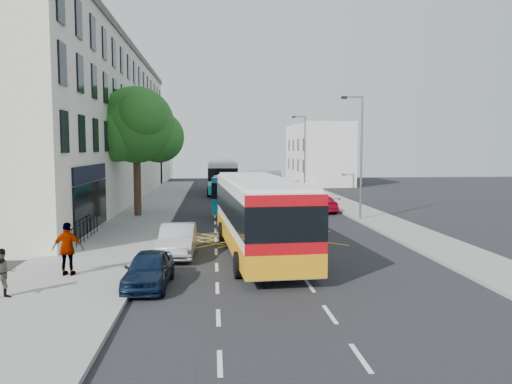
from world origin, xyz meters
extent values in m
plane|color=black|center=(0.00, 0.00, 0.00)|extent=(120.00, 120.00, 0.00)
cube|color=gray|center=(-8.50, 15.00, 0.07)|extent=(5.00, 70.00, 0.15)
cube|color=gray|center=(7.50, 15.00, 0.07)|extent=(3.00, 70.00, 0.15)
cube|color=beige|center=(-14.00, 24.50, 6.50)|extent=(8.00, 45.00, 13.00)
cube|color=#59544C|center=(-14.00, 24.50, 13.25)|extent=(8.30, 45.00, 0.50)
cube|color=black|center=(-9.95, 8.00, 3.40)|extent=(0.12, 7.00, 0.90)
cube|color=black|center=(-9.95, 8.00, 1.60)|extent=(0.12, 7.00, 2.60)
cube|color=silver|center=(-14.00, 55.00, 5.00)|extent=(8.00, 20.00, 10.00)
cube|color=silver|center=(11.00, 48.00, 4.00)|extent=(6.00, 18.00, 8.00)
cylinder|color=#382619|center=(-8.50, 15.00, 2.35)|extent=(0.50, 0.50, 4.40)
sphere|color=#195317|center=(-8.50, 15.00, 6.35)|extent=(5.20, 5.20, 5.20)
sphere|color=#195317|center=(-7.10, 15.80, 5.55)|extent=(3.60, 3.60, 3.60)
sphere|color=#195317|center=(-9.70, 14.40, 5.75)|extent=(3.80, 3.80, 3.80)
sphere|color=#195317|center=(-7.90, 13.70, 6.95)|extent=(3.40, 3.40, 3.40)
sphere|color=#195317|center=(-9.30, 16.10, 7.35)|extent=(3.20, 3.20, 3.20)
cylinder|color=slate|center=(6.30, 12.00, 4.15)|extent=(0.14, 0.14, 8.00)
cylinder|color=slate|center=(5.70, 12.00, 8.05)|extent=(1.20, 0.10, 0.10)
cube|color=black|center=(5.10, 12.00, 8.00)|extent=(0.35, 0.15, 0.18)
cylinder|color=slate|center=(6.30, 32.00, 4.15)|extent=(0.14, 0.14, 8.00)
cylinder|color=slate|center=(5.70, 32.00, 8.05)|extent=(1.20, 0.10, 0.10)
cube|color=black|center=(5.10, 32.00, 8.00)|extent=(0.35, 0.15, 0.18)
cube|color=silver|center=(-1.30, 2.40, 1.84)|extent=(3.51, 12.25, 2.91)
cube|color=silver|center=(-1.30, 2.40, 3.35)|extent=(3.28, 11.99, 0.13)
cube|color=black|center=(-1.30, 2.40, 2.25)|extent=(3.58, 12.31, 1.21)
cube|color=orange|center=(-1.30, 2.40, 0.82)|extent=(3.57, 12.30, 0.82)
cube|color=#AF090F|center=(-0.91, -3.61, 1.87)|extent=(2.79, 0.28, 2.75)
cube|color=#FF0C0C|center=(-2.03, -3.69, 1.10)|extent=(0.25, 0.08, 0.25)
cube|color=#FF0C0C|center=(0.21, -3.55, 1.10)|extent=(0.25, 0.08, 0.25)
cylinder|color=black|center=(-2.88, 5.60, 0.49)|extent=(0.37, 1.01, 0.99)
cylinder|color=black|center=(-0.13, 5.78, 0.49)|extent=(0.37, 1.01, 0.99)
cylinder|color=black|center=(-2.41, -1.75, 0.49)|extent=(0.37, 1.01, 0.99)
cylinder|color=black|center=(0.34, -1.58, 0.49)|extent=(0.37, 1.01, 0.99)
cube|color=silver|center=(-0.47, 17.66, 1.59)|extent=(5.84, 10.64, 2.52)
cube|color=silver|center=(-0.47, 17.66, 2.90)|extent=(5.59, 10.38, 0.11)
cube|color=black|center=(-0.47, 17.66, 1.95)|extent=(5.92, 10.72, 1.05)
cube|color=#0C7C9B|center=(-0.47, 17.66, 0.71)|extent=(5.90, 10.70, 0.71)
cube|color=#0C6697|center=(-2.26, 12.77, 1.62)|extent=(2.30, 0.93, 2.38)
cube|color=#FF0C0C|center=(-3.15, 13.09, 0.95)|extent=(0.26, 0.14, 0.25)
cube|color=#FF0C0C|center=(-1.38, 12.44, 0.95)|extent=(0.26, 0.14, 0.25)
cylinder|color=black|center=(-0.60, 20.74, 0.43)|extent=(0.55, 0.90, 0.86)
cylinder|color=black|center=(1.63, 19.93, 0.43)|extent=(0.55, 0.90, 0.86)
cylinder|color=black|center=(-2.80, 14.76, 0.43)|extent=(0.55, 0.90, 0.86)
cylinder|color=black|center=(-0.57, 13.94, 0.43)|extent=(0.55, 0.90, 0.86)
cube|color=silver|center=(-2.30, 33.20, 1.86)|extent=(2.93, 12.26, 2.94)
cube|color=silver|center=(-2.30, 33.20, 3.39)|extent=(2.70, 12.01, 0.13)
cube|color=black|center=(-2.30, 33.20, 2.28)|extent=(2.99, 12.32, 1.22)
cube|color=#0DA997|center=(-2.30, 33.20, 0.83)|extent=(2.98, 12.31, 0.83)
cube|color=silver|center=(-2.38, 27.12, 1.89)|extent=(2.82, 0.14, 2.78)
cube|color=#FF0C0C|center=(-3.52, 27.12, 1.11)|extent=(0.25, 0.06, 0.25)
cube|color=#FF0C0C|center=(-1.24, 27.09, 1.11)|extent=(0.25, 0.06, 0.25)
cylinder|color=black|center=(-3.65, 36.55, 0.50)|extent=(0.32, 1.00, 1.00)
cylinder|color=black|center=(-0.87, 36.51, 0.50)|extent=(0.32, 1.00, 1.00)
cylinder|color=black|center=(-3.74, 29.10, 0.50)|extent=(0.32, 1.00, 1.00)
cylinder|color=black|center=(-0.97, 29.07, 0.50)|extent=(0.32, 1.00, 1.00)
cylinder|color=black|center=(-1.59, -3.10, 0.30)|extent=(0.25, 0.60, 0.59)
cylinder|color=black|center=(-1.91, -1.75, 0.30)|extent=(0.25, 0.60, 0.59)
cube|color=black|center=(-1.75, -2.42, 0.58)|extent=(0.46, 1.13, 0.20)
cube|color=black|center=(-1.80, -2.20, 0.74)|extent=(0.35, 0.47, 0.19)
cube|color=black|center=(-1.69, -2.65, 0.70)|extent=(0.34, 0.51, 0.09)
cylinder|color=slate|center=(-1.90, -1.79, 0.65)|extent=(0.15, 0.41, 0.78)
cylinder|color=slate|center=(-1.87, -1.93, 0.98)|extent=(0.55, 0.17, 0.04)
cube|color=gold|center=(-1.55, -3.25, 0.51)|extent=(0.17, 0.06, 0.12)
imported|color=black|center=(-1.74, -2.47, 0.94)|extent=(0.66, 0.51, 1.60)
sphere|color=#99999E|center=(-1.74, -2.47, 1.63)|extent=(0.28, 0.28, 0.28)
imported|color=black|center=(-5.54, -2.64, 0.62)|extent=(1.64, 3.69, 1.23)
imported|color=#9C9FA3|center=(-4.90, 2.28, 0.70)|extent=(1.55, 4.27, 1.40)
imported|color=red|center=(4.69, 16.94, 0.63)|extent=(2.30, 4.52, 1.26)
imported|color=#43464C|center=(-1.02, 42.11, 0.72)|extent=(2.63, 5.29, 1.44)
imported|color=#ADAFB5|center=(5.50, 34.03, 0.71)|extent=(2.00, 4.31, 1.43)
imported|color=black|center=(4.29, 45.91, 0.65)|extent=(1.71, 4.05, 1.30)
imported|color=gray|center=(-9.78, -4.09, 0.93)|extent=(0.95, 0.88, 1.55)
imported|color=gray|center=(-8.59, -1.37, 1.12)|extent=(1.18, 0.58, 1.94)
camera|label=1|loc=(-3.32, -19.72, 4.76)|focal=35.00mm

